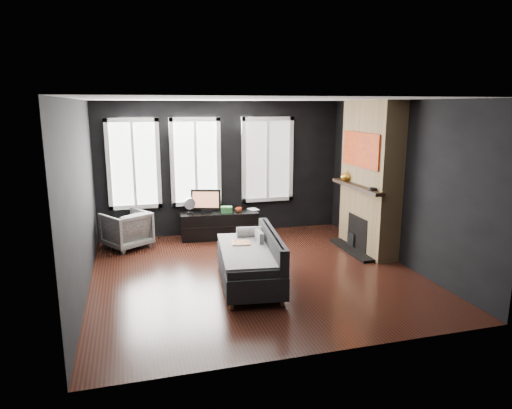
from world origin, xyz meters
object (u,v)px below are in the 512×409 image
object	(u,v)px
mug	(239,209)
monitor	(206,199)
book	(249,204)
mantel_vase	(346,176)
sofa	(249,258)
media_console	(219,225)
armchair	(126,228)

from	to	relation	value
mug	monitor	bearing A→B (deg)	166.44
mug	book	bearing A→B (deg)	23.73
mug	mantel_vase	bearing A→B (deg)	-27.59
mantel_vase	sofa	bearing A→B (deg)	-147.35
sofa	mantel_vase	world-z (taller)	mantel_vase
sofa	monitor	bearing A→B (deg)	101.92
monitor	mantel_vase	bearing A→B (deg)	-7.25
mug	book	distance (m)	0.28
monitor	book	xyz separation A→B (m)	(0.88, -0.04, -0.15)
sofa	mug	bearing A→B (deg)	87.30
monitor	mantel_vase	world-z (taller)	mantel_vase
media_console	mantel_vase	world-z (taller)	mantel_vase
armchair	book	size ratio (longest dim) A/B	3.14
mantel_vase	media_console	bearing A→B (deg)	154.57
armchair	media_console	size ratio (longest dim) A/B	0.49
armchair	mantel_vase	xyz separation A→B (m)	(4.00, -0.90, 0.95)
armchair	book	xyz separation A→B (m)	(2.42, 0.17, 0.27)
media_console	monitor	xyz separation A→B (m)	(-0.25, 0.06, 0.53)
sofa	book	size ratio (longest dim) A/B	7.64
monitor	mug	size ratio (longest dim) A/B	4.81
monitor	mug	distance (m)	0.68
armchair	mug	distance (m)	2.18
armchair	media_console	world-z (taller)	armchair
sofa	mug	xyz separation A→B (m)	(0.42, 2.40, 0.19)
armchair	mug	xyz separation A→B (m)	(2.17, 0.06, 0.21)
media_console	book	world-z (taller)	book
monitor	sofa	bearing A→B (deg)	-68.26
sofa	armchair	xyz separation A→B (m)	(-1.75, 2.34, -0.02)
book	mantel_vase	bearing A→B (deg)	-33.98
armchair	monitor	size ratio (longest dim) A/B	1.27
sofa	monitor	distance (m)	2.59
mug	book	xyz separation A→B (m)	(0.25, 0.11, 0.06)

